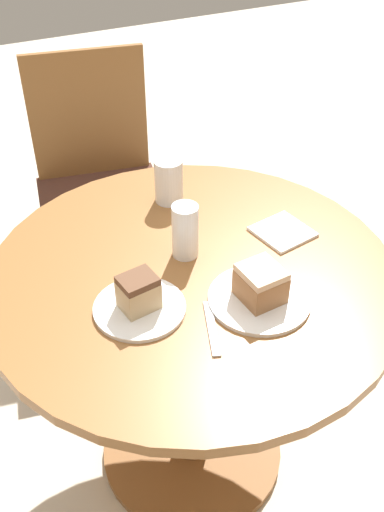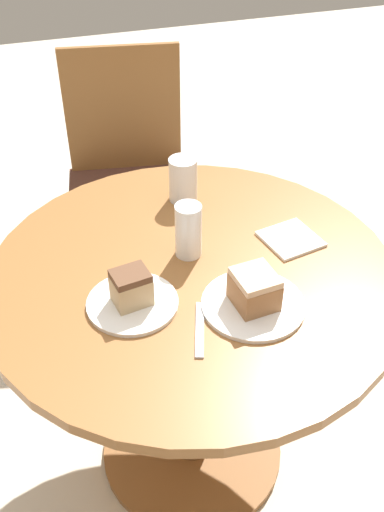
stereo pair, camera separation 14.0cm
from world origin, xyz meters
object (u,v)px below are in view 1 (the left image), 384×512
at_px(plate_far, 140,308).
at_px(glass_water, 169,182).
at_px(chair, 99,181).
at_px(cake_slice_far, 138,292).
at_px(glass_lemonade, 185,234).
at_px(cake_slice_near, 261,283).
at_px(plate_near, 259,299).

distance_m(plate_far, glass_water, 0.45).
xyz_separation_m(chair, cake_slice_far, (-0.20, -0.96, 0.30)).
relative_size(plate_far, glass_water, 1.65).
bearing_deg(glass_lemonade, cake_slice_near, -70.39).
bearing_deg(chair, glass_lemonade, -81.83).
bearing_deg(glass_lemonade, cake_slice_far, -141.59).
xyz_separation_m(plate_near, plate_far, (-0.25, 0.09, 0.00)).
bearing_deg(chair, plate_far, -91.81).
relative_size(chair, cake_slice_far, 10.52).
distance_m(plate_far, cake_slice_near, 0.27).
distance_m(chair, plate_near, 1.08).
relative_size(plate_near, glass_lemonade, 1.66).
xyz_separation_m(chair, plate_near, (0.06, -1.05, 0.26)).
distance_m(chair, plate_far, 1.02).
bearing_deg(plate_near, glass_lemonade, 109.61).
distance_m(plate_near, plate_far, 0.27).
height_order(plate_near, plate_far, same).
relative_size(chair, cake_slice_near, 9.15).
bearing_deg(chair, cake_slice_far, -91.81).
bearing_deg(cake_slice_far, glass_lemonade, 38.41).
distance_m(plate_far, glass_lemonade, 0.23).
bearing_deg(glass_lemonade, glass_water, 75.90).
relative_size(plate_far, glass_lemonade, 1.47).
relative_size(glass_lemonade, glass_water, 1.12).
bearing_deg(cake_slice_near, plate_far, 161.30).
bearing_deg(glass_water, plate_near, -87.53).
bearing_deg(plate_far, glass_water, 58.13).
distance_m(plate_near, cake_slice_far, 0.27).
bearing_deg(plate_far, plate_near, -18.70).
bearing_deg(plate_near, cake_slice_far, 161.30).
xyz_separation_m(glass_lemonade, glass_water, (0.06, 0.24, -0.00)).
height_order(chair, cake_slice_near, chair).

